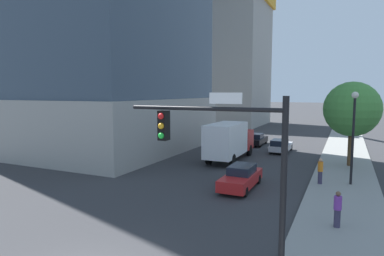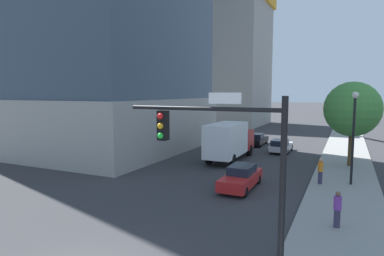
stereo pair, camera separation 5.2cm
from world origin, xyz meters
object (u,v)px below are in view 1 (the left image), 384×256
Objects in this scene: car_silver at (281,146)px; pedestrian_purple_shirt at (338,209)px; box_truck at (229,140)px; street_tree at (352,109)px; car_black at (256,139)px; pedestrian_orange_shirt at (320,171)px; street_lamp at (354,125)px; traffic_light_pole at (226,151)px; construction_building at (223,51)px; car_red at (241,177)px.

pedestrian_purple_shirt is (5.85, -18.77, 0.29)m from car_silver.
street_tree is at bearing 9.75° from box_truck.
pedestrian_purple_shirt reaches higher than car_silver.
car_black is 2.62× the size of pedestrian_orange_shirt.
pedestrian_orange_shirt is at bearing -61.86° from car_black.
traffic_light_pole is at bearing -106.01° from street_lamp.
traffic_light_pole is 3.54× the size of pedestrian_orange_shirt.
pedestrian_orange_shirt is (20.44, -38.00, -13.06)m from construction_building.
construction_building is at bearing 118.36° from car_black.
pedestrian_orange_shirt is (8.13, -5.21, -0.89)m from box_truck.
pedestrian_purple_shirt is at bearing -72.69° from car_silver.
car_silver is at bearing -46.80° from car_black.
box_truck is at bearing -90.00° from car_black.
box_truck is 4.70× the size of pedestrian_purple_shirt.
box_truck reaches higher than car_silver.
traffic_light_pole is 3.66× the size of pedestrian_purple_shirt.
street_tree reaches higher than car_red.
car_red is 2.85× the size of pedestrian_purple_shirt.
construction_building is 33.68m from car_silver.
construction_building is 51.91m from pedestrian_purple_shirt.
car_red is 2.76× the size of pedestrian_orange_shirt.
construction_building is at bearing 125.58° from street_tree.
street_tree is 10.48m from box_truck.
street_tree is 0.89× the size of box_truck.
construction_building is 18.64× the size of pedestrian_orange_shirt.
pedestrian_purple_shirt is at bearing -53.23° from box_truck.
street_lamp is 17.91m from car_black.
construction_building is at bearing 110.58° from box_truck.
construction_building reaches higher than street_lamp.
box_truck is (-3.51, -6.24, 1.21)m from car_silver.
car_red is at bearing 103.64° from traffic_light_pole.
street_lamp is at bearing 73.99° from traffic_light_pole.
car_red reaches higher than car_black.
construction_building reaches higher than traffic_light_pole.
car_black is 2.71× the size of pedestrian_purple_shirt.
construction_building is 4.61× the size of street_tree.
street_tree is 8.10m from pedestrian_orange_shirt.
car_silver reaches higher than car_black.
box_truck reaches higher than car_red.
street_lamp is 1.29× the size of car_red.
box_truck is at bearing 155.85° from street_lamp.
street_lamp is 3.56× the size of pedestrian_orange_shirt.
pedestrian_orange_shirt is (-1.86, -0.74, -3.09)m from street_lamp.
construction_building is 5.27× the size of traffic_light_pole.
traffic_light_pole is 24.92m from car_silver.
box_truck is (-6.02, 18.29, -2.41)m from traffic_light_pole.
car_silver is at bearing 60.60° from box_truck.
construction_building is at bearing 115.56° from pedestrian_purple_shirt.
street_lamp is at bearing -24.15° from box_truck.
street_lamp reaches higher than car_black.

